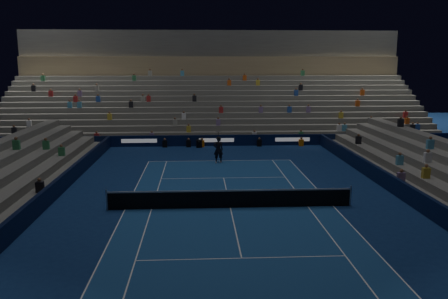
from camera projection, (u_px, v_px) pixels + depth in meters
name	position (u px, v px, depth m)	size (l,w,h in m)	color
ground	(230.00, 208.00, 24.38)	(90.00, 90.00, 0.00)	navy
court_surface	(230.00, 208.00, 24.38)	(10.97, 23.77, 0.01)	navy
sponsor_barrier_far	(216.00, 140.00, 42.44)	(44.00, 0.25, 1.00)	black
sponsor_barrier_east	(411.00, 196.00, 24.82)	(0.25, 37.00, 1.00)	black
sponsor_barrier_west	(42.00, 202.00, 23.76)	(0.25, 37.00, 1.00)	black
grandstand_main	(213.00, 101.00, 51.14)	(44.00, 15.20, 11.20)	#63635E
tennis_net	(230.00, 199.00, 24.29)	(12.90, 0.10, 1.10)	#B2B2B7
tennis_player	(218.00, 150.00, 35.15)	(0.74, 0.49, 2.04)	black
broadcast_camera	(199.00, 144.00, 41.70)	(0.53, 0.98, 0.67)	black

